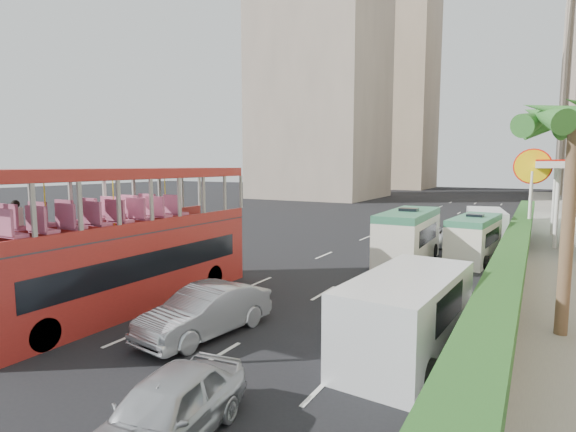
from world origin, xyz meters
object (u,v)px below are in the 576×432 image
Objects in this scene: double_decker_bus at (127,238)px; palm_tree at (568,228)px; car_silver_lane_a at (206,335)px; minibus_far at (474,239)px; van_asset at (428,245)px; minibus_near at (408,237)px; panel_van_far at (485,226)px; panel_van_near at (407,315)px.

palm_tree is at bearing 16.16° from double_decker_bus.
minibus_far is (5.78, 15.43, 1.21)m from car_silver_lane_a.
double_decker_bus reaches higher than minibus_far.
palm_tree is at bearing -68.71° from van_asset.
minibus_near reaches higher than panel_van_far.
panel_van_far is (5.68, 22.23, 1.10)m from car_silver_lane_a.
double_decker_bus is 1.97× the size of panel_van_near.
palm_tree is (3.70, -10.59, 2.17)m from minibus_far.
double_decker_bus is at bearing -119.37° from minibus_far.
palm_tree is (6.70, -8.35, 1.99)m from minibus_near.
panel_van_near is at bearing 3.93° from double_decker_bus.
minibus_far is at bearing 109.25° from palm_tree.
car_silver_lane_a is (4.32, -0.85, -2.53)m from double_decker_bus.
palm_tree is (3.73, 3.31, 2.27)m from panel_van_near.
minibus_far is at bearing -54.36° from van_asset.
panel_van_near is at bearing -99.76° from panel_van_far.
car_silver_lane_a is at bearing -102.41° from minibus_near.
minibus_near is at bearing 85.67° from car_silver_lane_a.
minibus_near reaches higher than car_silver_lane_a.
minibus_far reaches higher than van_asset.
minibus_near is 1.14× the size of minibus_far.
double_decker_bus is at bearing -114.89° from van_asset.
palm_tree reaches higher than panel_van_far.
panel_van_far is (10.00, 21.38, -1.43)m from double_decker_bus.
palm_tree is at bearing 45.65° from panel_van_near.
car_silver_lane_a is 16.52m from minibus_far.
van_asset is 6.20m from minibus_near.
double_decker_bus is 19.81m from van_asset.
panel_van_far reaches higher than car_silver_lane_a.
palm_tree is at bearing -65.41° from minibus_far.
double_decker_bus is 23.65m from panel_van_far.
panel_van_near is at bearing -84.82° from minibus_far.
car_silver_lane_a reaches higher than van_asset.
panel_van_far is at bearing 102.32° from palm_tree.
minibus_far is at bearing 93.96° from panel_van_near.
double_decker_bus reaches higher than car_silver_lane_a.
minibus_far is at bearing 77.02° from car_silver_lane_a.
van_asset is at bearing -145.76° from panel_van_far.
van_asset is at bearing 91.14° from minibus_near.
van_asset is at bearing 135.23° from minibus_far.
van_asset is at bearing 104.18° from panel_van_near.
minibus_near is 9.49m from panel_van_far.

